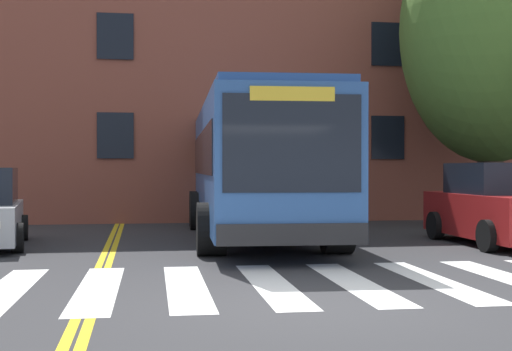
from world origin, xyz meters
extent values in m
plane|color=#303033|center=(0.00, 0.00, 0.00)|extent=(120.00, 120.00, 0.00)
cube|color=white|center=(-4.06, 1.68, 0.00)|extent=(0.63, 4.06, 0.01)
cube|color=white|center=(-2.83, 1.66, 0.00)|extent=(0.63, 4.06, 0.01)
cube|color=white|center=(-1.60, 1.64, 0.00)|extent=(0.63, 4.06, 0.01)
cube|color=white|center=(-0.37, 1.63, 0.00)|extent=(0.63, 4.06, 0.01)
cube|color=white|center=(0.86, 1.61, 0.00)|extent=(0.63, 4.06, 0.01)
cube|color=white|center=(2.09, 1.59, 0.00)|extent=(0.63, 4.06, 0.01)
cube|color=white|center=(3.32, 1.57, 0.00)|extent=(0.63, 4.06, 0.01)
cube|color=gold|center=(-2.96, 15.62, 0.00)|extent=(0.12, 36.00, 0.01)
cube|color=gold|center=(-2.80, 15.62, 0.00)|extent=(0.12, 36.00, 0.01)
cube|color=#2D5699|center=(0.50, 8.54, 1.78)|extent=(3.10, 11.11, 2.73)
cube|color=black|center=(1.80, 8.48, 2.05)|extent=(0.50, 10.11, 0.98)
cube|color=black|center=(-0.80, 8.60, 2.05)|extent=(0.50, 10.11, 0.98)
cube|color=black|center=(0.24, 3.03, 2.10)|extent=(2.33, 0.13, 1.64)
cube|color=yellow|center=(0.24, 3.03, 2.92)|extent=(1.42, 0.10, 0.24)
cube|color=#232326|center=(0.24, 3.00, 0.59)|extent=(2.54, 0.22, 0.36)
cube|color=#294E89|center=(0.50, 8.54, 3.22)|extent=(2.92, 10.66, 0.16)
cylinder|color=black|center=(1.58, 5.08, 0.51)|extent=(0.61, 1.05, 1.03)
cylinder|color=black|center=(-0.90, 5.19, 0.51)|extent=(0.61, 1.05, 1.03)
cylinder|color=black|center=(1.85, 10.96, 0.51)|extent=(0.61, 1.05, 1.03)
cylinder|color=black|center=(-0.62, 11.07, 0.51)|extent=(0.61, 1.05, 1.03)
cylinder|color=black|center=(1.90, 12.05, 0.51)|extent=(0.61, 1.05, 1.03)
cylinder|color=black|center=(-0.57, 12.17, 0.51)|extent=(0.61, 1.05, 1.03)
cylinder|color=black|center=(-4.67, 6.26, 0.30)|extent=(0.29, 0.62, 0.60)
cylinder|color=black|center=(-4.97, 8.80, 0.30)|extent=(0.29, 0.62, 0.60)
cube|color=#AD1E1E|center=(5.62, 6.14, 0.65)|extent=(1.95, 4.31, 0.94)
cube|color=black|center=(5.62, 6.27, 1.46)|extent=(1.73, 2.08, 0.69)
cylinder|color=black|center=(4.63, 4.82, 0.33)|extent=(0.23, 0.66, 0.66)
cylinder|color=black|center=(6.60, 7.45, 0.33)|extent=(0.23, 0.66, 0.66)
cylinder|color=black|center=(4.67, 7.48, 0.33)|extent=(0.23, 0.66, 0.66)
cube|color=tan|center=(1.21, 19.13, 0.71)|extent=(2.50, 5.06, 1.00)
cube|color=black|center=(1.20, 19.18, 1.71)|extent=(2.09, 3.20, 1.00)
cube|color=white|center=(2.07, 16.77, 0.81)|extent=(0.20, 0.06, 0.14)
cube|color=white|center=(0.91, 16.63, 0.81)|extent=(0.20, 0.06, 0.14)
cylinder|color=black|center=(2.37, 17.75, 0.38)|extent=(0.31, 0.78, 0.76)
cylinder|color=black|center=(0.40, 17.52, 0.38)|extent=(0.31, 0.78, 0.76)
cylinder|color=black|center=(2.02, 20.75, 0.38)|extent=(0.31, 0.78, 0.76)
cylinder|color=black|center=(0.04, 20.52, 0.38)|extent=(0.31, 0.78, 0.76)
cylinder|color=#4C3D2D|center=(7.67, 10.58, 1.21)|extent=(0.73, 0.73, 2.42)
ellipsoid|color=#4C752D|center=(7.67, 10.58, 5.63)|extent=(6.98, 6.80, 7.56)
cube|color=brown|center=(-3.01, 18.22, 5.38)|extent=(43.26, 9.31, 10.76)
cube|color=black|center=(-3.01, 13.54, 2.69)|extent=(1.10, 0.06, 1.40)
cube|color=black|center=(5.65, 13.54, 2.69)|extent=(1.10, 0.06, 1.40)
cube|color=black|center=(-3.01, 13.54, 5.71)|extent=(1.10, 0.06, 1.40)
cube|color=black|center=(5.65, 13.54, 5.71)|extent=(1.10, 0.06, 1.40)
camera|label=1|loc=(-2.24, -8.51, 1.68)|focal=50.00mm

